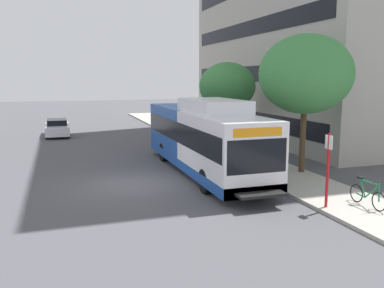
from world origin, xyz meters
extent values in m
plane|color=#4C4C51|center=(0.00, 8.00, 0.00)|extent=(120.00, 120.00, 0.00)
cube|color=#A8A399|center=(7.00, 6.00, 0.07)|extent=(3.00, 56.00, 0.14)
cube|color=white|center=(3.71, -1.57, 1.69)|extent=(2.54, 5.80, 2.73)
cube|color=#19479E|center=(3.71, 4.23, 1.69)|extent=(2.54, 5.80, 2.73)
cube|color=#19479E|center=(3.71, 1.33, 0.54)|extent=(2.57, 11.60, 0.44)
cube|color=black|center=(3.71, 1.33, 2.05)|extent=(2.58, 11.25, 0.96)
cube|color=black|center=(3.71, -4.43, 1.85)|extent=(2.34, 0.10, 1.24)
cube|color=orange|center=(3.71, -4.44, 2.72)|extent=(1.90, 0.08, 0.32)
cube|color=white|center=(3.71, -0.12, 3.35)|extent=(2.16, 4.06, 0.60)
cube|color=black|center=(3.71, -4.82, 0.55)|extent=(1.78, 0.60, 0.10)
cylinder|color=black|center=(2.58, -2.26, 0.50)|extent=(0.30, 1.00, 1.00)
cylinder|color=black|center=(4.84, -2.26, 0.50)|extent=(0.30, 1.00, 1.00)
cylinder|color=black|center=(2.58, 4.52, 0.50)|extent=(0.30, 1.00, 1.00)
cylinder|color=black|center=(4.84, 4.52, 0.50)|extent=(0.30, 1.00, 1.00)
cylinder|color=red|center=(5.82, -5.65, 1.44)|extent=(0.10, 0.10, 2.60)
cube|color=white|center=(5.80, -5.65, 2.44)|extent=(0.04, 0.36, 0.48)
torus|color=black|center=(7.22, -6.60, 0.47)|extent=(0.04, 0.66, 0.66)
torus|color=black|center=(7.22, -5.50, 0.47)|extent=(0.04, 0.66, 0.66)
cylinder|color=#19723F|center=(7.22, -6.25, 0.74)|extent=(0.05, 0.64, 0.64)
cylinder|color=#19723F|center=(7.22, -5.80, 0.74)|extent=(0.05, 0.34, 0.62)
cylinder|color=#19723F|center=(7.22, -6.10, 1.04)|extent=(0.05, 0.90, 0.05)
cylinder|color=#19723F|center=(7.22, -5.72, 0.46)|extent=(0.05, 0.45, 0.08)
cylinder|color=#19723F|center=(7.22, -6.57, 0.81)|extent=(0.05, 0.10, 0.67)
cylinder|color=black|center=(7.22, -6.55, 1.14)|extent=(0.52, 0.03, 0.03)
cube|color=black|center=(7.22, -5.65, 1.08)|extent=(0.12, 0.24, 0.06)
cylinder|color=#4C3823|center=(8.08, -0.67, 1.64)|extent=(0.28, 0.28, 3.01)
ellipsoid|color=#3D8442|center=(8.08, -0.67, 4.77)|extent=(4.34, 4.34, 3.69)
cylinder|color=#4C3823|center=(7.82, 7.92, 1.40)|extent=(0.28, 0.28, 2.51)
ellipsoid|color=#3D8442|center=(7.82, 7.92, 4.05)|extent=(3.72, 3.72, 3.17)
cube|color=silver|center=(-3.03, 16.81, 0.55)|extent=(1.80, 4.50, 0.70)
cube|color=black|center=(-3.03, 16.91, 1.05)|extent=(1.48, 2.34, 0.56)
cylinder|color=black|center=(-3.83, 15.46, 0.32)|extent=(0.20, 0.64, 0.64)
cylinder|color=black|center=(-2.23, 15.46, 0.32)|extent=(0.20, 0.64, 0.64)
cylinder|color=black|center=(-3.83, 18.16, 0.32)|extent=(0.20, 0.64, 0.64)
cylinder|color=black|center=(-2.23, 18.16, 0.32)|extent=(0.20, 0.64, 0.64)
cube|color=black|center=(17.44, 10.79, 1.63)|extent=(13.66, 20.09, 1.10)
cube|color=black|center=(17.44, 10.79, 4.89)|extent=(13.66, 20.09, 1.10)
cube|color=black|center=(17.44, 10.79, 8.15)|extent=(13.66, 20.09, 1.10)
cylinder|color=#B7B7BC|center=(21.80, 29.24, 2.68)|extent=(1.10, 1.10, 5.36)
cylinder|color=#B7B7BC|center=(21.80, 29.24, 8.03)|extent=(0.91, 0.91, 5.36)
cylinder|color=#B7B7BC|center=(21.80, 29.24, 13.39)|extent=(0.72, 0.72, 5.36)
camera|label=1|loc=(-2.94, -17.24, 4.62)|focal=38.20mm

